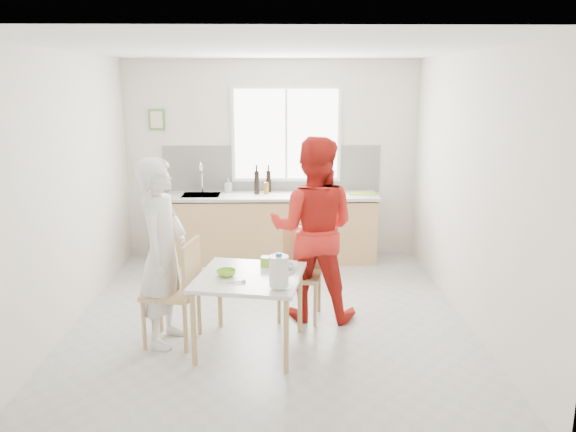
# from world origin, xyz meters

# --- Properties ---
(ground) EXTENTS (4.50, 4.50, 0.00)m
(ground) POSITION_xyz_m (0.00, 0.00, 0.00)
(ground) COLOR #B7B7B2
(ground) RESTS_ON ground
(room_shell) EXTENTS (4.50, 4.50, 4.50)m
(room_shell) POSITION_xyz_m (0.00, 0.00, 1.64)
(room_shell) COLOR silver
(room_shell) RESTS_ON ground
(window) EXTENTS (1.50, 0.06, 1.30)m
(window) POSITION_xyz_m (0.20, 2.23, 1.70)
(window) COLOR white
(window) RESTS_ON room_shell
(backsplash) EXTENTS (3.00, 0.02, 0.65)m
(backsplash) POSITION_xyz_m (0.00, 2.24, 1.23)
(backsplash) COLOR white
(backsplash) RESTS_ON room_shell
(picture_frame) EXTENTS (0.22, 0.03, 0.28)m
(picture_frame) POSITION_xyz_m (-1.55, 2.23, 1.90)
(picture_frame) COLOR #4D8B3F
(picture_frame) RESTS_ON room_shell
(kitchen_counter) EXTENTS (2.84, 0.64, 1.37)m
(kitchen_counter) POSITION_xyz_m (-0.00, 1.95, 0.42)
(kitchen_counter) COLOR #D9B375
(kitchen_counter) RESTS_ON ground
(dining_table) EXTENTS (1.07, 1.07, 0.70)m
(dining_table) POSITION_xyz_m (-0.18, -0.68, 0.63)
(dining_table) COLOR silver
(dining_table) RESTS_ON ground
(chair_left) EXTENTS (0.54, 0.54, 1.00)m
(chair_left) POSITION_xyz_m (-0.84, -0.56, 0.55)
(chair_left) COLOR #D9B375
(chair_left) RESTS_ON ground
(chair_far) EXTENTS (0.50, 0.50, 0.93)m
(chair_far) POSITION_xyz_m (0.31, 0.06, 0.51)
(chair_far) COLOR #D9B375
(chair_far) RESTS_ON ground
(person_white) EXTENTS (0.53, 0.70, 1.75)m
(person_white) POSITION_xyz_m (-0.97, -0.53, 0.88)
(person_white) COLOR white
(person_white) RESTS_ON ground
(person_red) EXTENTS (1.03, 0.87, 1.88)m
(person_red) POSITION_xyz_m (0.44, 0.04, 0.94)
(person_red) COLOR red
(person_red) RESTS_ON ground
(bowl_green) EXTENTS (0.20, 0.20, 0.05)m
(bowl_green) POSITION_xyz_m (-0.39, -0.69, 0.73)
(bowl_green) COLOR #86CB2F
(bowl_green) RESTS_ON dining_table
(bowl_white) EXTENTS (0.23, 0.23, 0.05)m
(bowl_white) POSITION_xyz_m (0.16, -0.49, 0.73)
(bowl_white) COLOR white
(bowl_white) RESTS_ON dining_table
(milk_jug) EXTENTS (0.23, 0.16, 0.29)m
(milk_jug) POSITION_xyz_m (0.09, -1.01, 0.86)
(milk_jug) COLOR white
(milk_jug) RESTS_ON dining_table
(green_box) EXTENTS (0.12, 0.12, 0.09)m
(green_box) POSITION_xyz_m (-0.03, -0.42, 0.75)
(green_box) COLOR #8BC52D
(green_box) RESTS_ON dining_table
(spoon) EXTENTS (0.16, 0.04, 0.01)m
(spoon) POSITION_xyz_m (-0.30, -0.88, 0.71)
(spoon) COLOR #A5A5AA
(spoon) RESTS_ON dining_table
(cutting_board) EXTENTS (0.40, 0.33, 0.01)m
(cutting_board) POSITION_xyz_m (1.23, 1.97, 0.93)
(cutting_board) COLOR #94D130
(cutting_board) RESTS_ON kitchen_counter
(wine_bottle_a) EXTENTS (0.07, 0.07, 0.32)m
(wine_bottle_a) POSITION_xyz_m (-0.20, 1.99, 1.08)
(wine_bottle_a) COLOR black
(wine_bottle_a) RESTS_ON kitchen_counter
(wine_bottle_b) EXTENTS (0.07, 0.07, 0.30)m
(wine_bottle_b) POSITION_xyz_m (-0.04, 2.12, 1.07)
(wine_bottle_b) COLOR black
(wine_bottle_b) RESTS_ON kitchen_counter
(jar_amber) EXTENTS (0.06, 0.06, 0.16)m
(jar_amber) POSITION_xyz_m (-0.07, 1.98, 1.00)
(jar_amber) COLOR brown
(jar_amber) RESTS_ON kitchen_counter
(soap_bottle) EXTENTS (0.10, 0.10, 0.19)m
(soap_bottle) POSITION_xyz_m (-0.60, 2.13, 1.01)
(soap_bottle) COLOR #999999
(soap_bottle) RESTS_ON kitchen_counter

